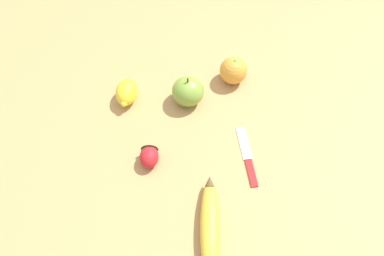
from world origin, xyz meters
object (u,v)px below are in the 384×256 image
orange (233,71)px  apple (188,91)px  strawberry (149,155)px  paring_knife (248,158)px  lemon (127,92)px  banana (210,227)px

orange → apple: (0.00, 0.14, 0.00)m
strawberry → paring_knife: strawberry is taller
apple → lemon: bearing=56.9°
banana → apple: (0.32, -0.14, 0.02)m
orange → paring_knife: (-0.22, 0.11, -0.03)m
banana → orange: 0.42m
orange → lemon: (0.09, 0.27, -0.01)m
paring_knife → lemon: bearing=141.6°
orange → strawberry: 0.32m
banana → apple: bearing=8.8°
strawberry → lemon: bearing=20.7°
banana → lemon: size_ratio=2.13×
orange → banana: bearing=138.7°
banana → lemon: (0.41, -0.01, 0.01)m
banana → orange: (0.32, -0.28, 0.02)m
apple → lemon: (0.09, 0.13, -0.01)m
banana → orange: bearing=-8.8°
lemon → banana: bearing=178.9°
apple → paring_knife: apple is taller
orange → strawberry: size_ratio=1.00×
banana → strawberry: bearing=39.9°
banana → apple: 0.35m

